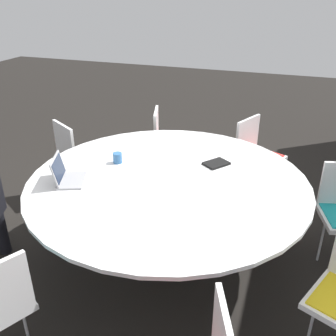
% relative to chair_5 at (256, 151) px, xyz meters
% --- Properties ---
extents(ground_plane, '(16.00, 16.00, 0.00)m').
position_rel_chair_5_xyz_m(ground_plane, '(1.39, -0.55, -0.52)').
color(ground_plane, black).
extents(conference_table, '(2.26, 2.26, 0.76)m').
position_rel_chair_5_xyz_m(conference_table, '(1.39, -0.55, 0.14)').
color(conference_table, '#B7B7BC').
rests_on(conference_table, ground_plane).
extents(chair_5, '(0.57, 0.56, 0.86)m').
position_rel_chair_5_xyz_m(chair_5, '(0.00, 0.00, 0.00)').
color(chair_5, white).
rests_on(chair_5, ground_plane).
extents(chair_6, '(0.54, 0.53, 0.86)m').
position_rel_chair_5_xyz_m(chair_6, '(-0.02, -1.06, 0.00)').
color(chair_6, white).
rests_on(chair_6, ground_plane).
extents(chair_7, '(0.59, 0.59, 0.86)m').
position_rel_chair_5_xyz_m(chair_7, '(0.68, -1.87, 0.00)').
color(chair_7, white).
rests_on(chair_7, ground_plane).
extents(laptop, '(0.35, 0.31, 0.21)m').
position_rel_chair_5_xyz_m(laptop, '(1.70, -1.31, 0.30)').
color(laptop, '#99999E').
rests_on(laptop, conference_table).
extents(spiral_notebook, '(0.26, 0.25, 0.02)m').
position_rel_chair_5_xyz_m(spiral_notebook, '(1.00, -0.24, 0.25)').
color(spiral_notebook, black).
rests_on(spiral_notebook, conference_table).
extents(coffee_cup, '(0.08, 0.08, 0.09)m').
position_rel_chair_5_xyz_m(coffee_cup, '(1.24, -1.07, 0.29)').
color(coffee_cup, '#33669E').
rests_on(coffee_cup, conference_table).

